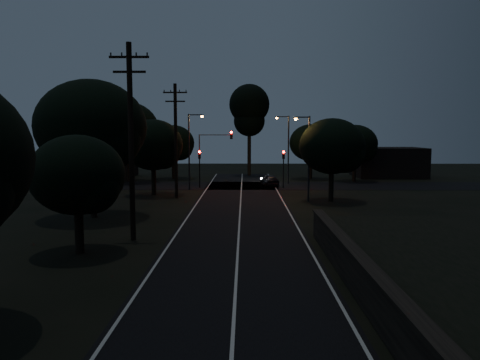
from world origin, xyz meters
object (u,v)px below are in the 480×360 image
object	(u,v)px
tall_pine	(249,110)
streetlight_b	(287,145)
signal_left	(200,162)
utility_pole_far	(176,139)
streetlight_a	(191,146)
streetlight_c	(307,152)
car	(270,180)
utility_pole_mid	(131,139)
signal_mast	(215,148)
signal_right	(283,162)

from	to	relation	value
tall_pine	streetlight_b	xyz separation A→B (m)	(4.31, -11.00, -4.58)
streetlight_b	signal_left	bearing A→B (deg)	-157.95
utility_pole_far	tall_pine	xyz separation A→B (m)	(7.00, 23.00, 3.73)
streetlight_a	streetlight_c	world-z (taller)	streetlight_a
streetlight_c	car	distance (m)	12.58
utility_pole_mid	car	distance (m)	28.73
signal_mast	utility_pole_mid	bearing A→B (deg)	-97.04
signal_right	streetlight_c	size ratio (longest dim) A/B	0.55
utility_pole_mid	tall_pine	world-z (taller)	tall_pine
utility_pole_mid	signal_left	distance (m)	25.19
tall_pine	streetlight_a	xyz separation A→B (m)	(-6.31, -17.00, -4.58)
utility_pole_mid	streetlight_b	size ratio (longest dim) A/B	1.38
tall_pine	signal_left	xyz separation A→B (m)	(-5.60, -15.01, -6.38)
utility_pole_mid	streetlight_c	size ratio (longest dim) A/B	1.47
signal_left	streetlight_a	xyz separation A→B (m)	(-0.71, -1.99, 1.80)
utility_pole_mid	streetlight_b	bearing A→B (deg)	68.70
tall_pine	streetlight_b	distance (m)	12.67
utility_pole_far	streetlight_c	world-z (taller)	utility_pole_far
tall_pine	signal_mast	distance (m)	16.26
tall_pine	streetlight_c	bearing A→B (deg)	-79.07
tall_pine	signal_left	bearing A→B (deg)	-110.46
streetlight_a	utility_pole_mid	bearing A→B (deg)	-91.73
tall_pine	streetlight_b	size ratio (longest dim) A/B	1.60
tall_pine	streetlight_b	world-z (taller)	tall_pine
signal_left	utility_pole_mid	bearing A→B (deg)	-93.21
streetlight_c	car	size ratio (longest dim) A/B	1.94
signal_mast	signal_right	bearing A→B (deg)	-0.03
streetlight_a	streetlight_c	xyz separation A→B (m)	(11.14, -8.00, -0.29)
signal_left	streetlight_c	distance (m)	14.52
utility_pole_far	streetlight_b	xyz separation A→B (m)	(11.31, 12.00, -0.85)
signal_mast	streetlight_b	xyz separation A→B (m)	(8.22, 4.01, 0.30)
utility_pole_mid	tall_pine	xyz separation A→B (m)	(7.00, 40.00, 3.48)
signal_left	signal_right	size ratio (longest dim) A/B	1.00
tall_pine	utility_pole_far	bearing A→B (deg)	-106.93
utility_pole_mid	streetlight_c	distance (m)	19.15
tall_pine	signal_mast	world-z (taller)	tall_pine
utility_pole_mid	signal_left	bearing A→B (deg)	86.79
car	utility_pole_mid	bearing A→B (deg)	61.65
signal_mast	streetlight_a	xyz separation A→B (m)	(-2.39, -1.99, 0.30)
streetlight_b	streetlight_c	world-z (taller)	streetlight_b
car	tall_pine	bearing A→B (deg)	-89.94
streetlight_a	signal_right	bearing A→B (deg)	11.34
streetlight_c	car	xyz separation A→B (m)	(-2.63, 11.74, -3.69)
signal_right	signal_left	bearing A→B (deg)	180.00
utility_pole_far	car	xyz separation A→B (m)	(9.20, 9.74, -4.82)
utility_pole_far	streetlight_c	size ratio (longest dim) A/B	1.40
streetlight_b	tall_pine	bearing A→B (deg)	111.38
signal_mast	utility_pole_far	bearing A→B (deg)	-111.11
utility_pole_far	signal_right	xyz separation A→B (m)	(10.60, 7.99, -2.65)
streetlight_b	signal_mast	bearing A→B (deg)	-154.01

